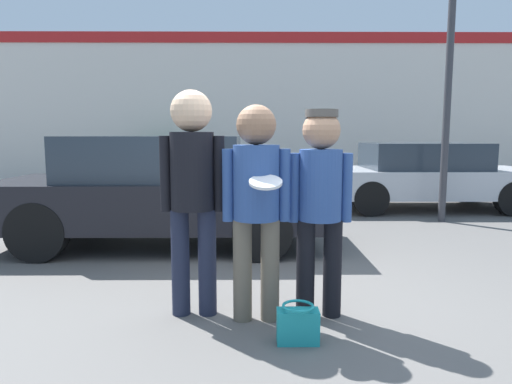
% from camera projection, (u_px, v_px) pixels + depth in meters
% --- Properties ---
extents(ground_plane, '(56.00, 56.00, 0.00)m').
position_uv_depth(ground_plane, '(292.00, 303.00, 4.04)').
color(ground_plane, '#5B5956').
extents(storefront_building, '(24.00, 0.22, 4.39)m').
position_uv_depth(storefront_building, '(264.00, 109.00, 13.31)').
color(storefront_building, silver).
rests_on(storefront_building, ground).
extents(person_left, '(0.52, 0.35, 1.84)m').
position_uv_depth(person_left, '(192.00, 181.00, 3.66)').
color(person_left, '#1E2338').
rests_on(person_left, ground).
extents(person_middle_with_frisbee, '(0.53, 0.55, 1.71)m').
position_uv_depth(person_middle_with_frisbee, '(256.00, 193.00, 3.56)').
color(person_middle_with_frisbee, '#665B4C').
rests_on(person_middle_with_frisbee, ground).
extents(person_right, '(0.51, 0.34, 1.68)m').
position_uv_depth(person_right, '(320.00, 195.00, 3.64)').
color(person_right, black).
rests_on(person_right, ground).
extents(parked_car_near, '(4.26, 1.83, 1.47)m').
position_uv_depth(parked_car_near, '(161.00, 190.00, 6.10)').
color(parked_car_near, black).
rests_on(parked_car_near, ground).
extents(parked_car_far, '(4.23, 1.92, 1.32)m').
position_uv_depth(parked_car_far, '(424.00, 175.00, 9.16)').
color(parked_car_far, '#B7BABF').
rests_on(parked_car_far, ground).
extents(street_lamp, '(1.31, 0.35, 5.45)m').
position_uv_depth(street_lamp, '(466.00, 19.00, 7.46)').
color(street_lamp, '#38383D').
rests_on(street_lamp, ground).
extents(shrub, '(1.41, 1.41, 1.41)m').
position_uv_depth(shrub, '(161.00, 163.00, 12.59)').
color(shrub, '#2D6B33').
rests_on(shrub, ground).
extents(handbag, '(0.30, 0.23, 0.29)m').
position_uv_depth(handbag, '(298.00, 325.00, 3.25)').
color(handbag, teal).
rests_on(handbag, ground).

